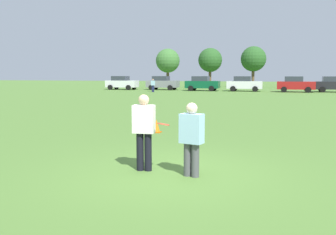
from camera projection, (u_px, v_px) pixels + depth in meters
ground_plane at (172, 173)px, 7.97m from camera, size 197.10×197.10×0.00m
player_thrower at (144, 128)px, 8.06m from camera, size 0.49×0.31×1.67m
player_defender at (192, 136)px, 7.60m from camera, size 0.52×0.38×1.53m
frisbee at (163, 124)px, 7.87m from camera, size 0.28×0.27×0.10m
traffic_cone at (157, 126)px, 13.45m from camera, size 0.32×0.32×0.48m
parked_car_near_left at (122, 83)px, 49.87m from camera, size 4.24×2.29×1.82m
parked_car_mid_left at (162, 83)px, 49.37m from camera, size 4.24×2.29×1.82m
parked_car_center at (202, 83)px, 46.62m from camera, size 4.24×2.29×1.82m
parked_car_mid_right at (244, 84)px, 45.28m from camera, size 4.24×2.29×1.82m
parked_car_near_right at (295, 84)px, 43.11m from camera, size 4.24×2.29×1.82m
parked_car_far_right at (334, 84)px, 42.99m from camera, size 4.24×2.29×1.82m
bystander_far_jogger at (153, 85)px, 43.14m from camera, size 0.44×0.28×1.53m
tree_west_oak at (168, 61)px, 57.05m from camera, size 3.67×3.67×5.96m
tree_west_maple at (210, 60)px, 59.91m from camera, size 3.85×3.85×6.26m
tree_center_elm at (253, 59)px, 58.63m from camera, size 3.97×3.97×6.45m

